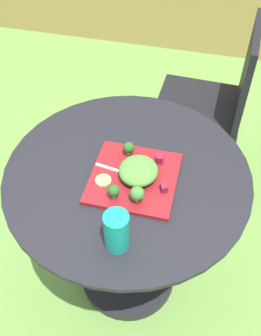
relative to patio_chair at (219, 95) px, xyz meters
name	(u,v)px	position (x,y,z in m)	size (l,w,h in m)	color
ground_plane	(128,276)	(-0.27, -0.81, -0.53)	(12.00, 12.00, 0.00)	#669342
patio_table	(128,221)	(-0.27, -0.81, -0.06)	(0.85, 0.85, 0.76)	black
patio_chair	(219,95)	(0.00, 0.00, 0.00)	(0.46, 0.46, 0.90)	black
salad_plate	(134,178)	(-0.25, -0.83, 0.24)	(0.29, 0.29, 0.01)	maroon
drinking_glass	(117,233)	(-0.24, -1.09, 0.29)	(0.07, 0.07, 0.14)	#149989
fork	(121,172)	(-0.29, -0.83, 0.25)	(0.15, 0.04, 0.00)	silver
lettuce_mound	(138,171)	(-0.23, -0.83, 0.27)	(0.13, 0.14, 0.06)	#519338
broccoli_floret_0	(137,194)	(-0.21, -0.93, 0.28)	(0.05, 0.05, 0.06)	#99B770
broccoli_floret_1	(114,191)	(-0.29, -0.93, 0.28)	(0.04, 0.04, 0.05)	#99B770
broccoli_floret_2	(129,148)	(-0.29, -0.74, 0.28)	(0.04, 0.04, 0.05)	#99B770
cucumber_slice_0	(103,181)	(-0.34, -0.88, 0.25)	(0.05, 0.05, 0.01)	#8EB766
beet_chunk_0	(160,158)	(-0.18, -0.75, 0.26)	(0.03, 0.02, 0.03)	maroon
beet_chunk_1	(164,188)	(-0.14, -0.87, 0.26)	(0.03, 0.02, 0.03)	maroon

